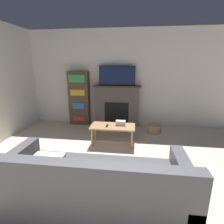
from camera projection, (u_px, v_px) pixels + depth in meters
wall_back at (120, 79)px, 5.01m from camera, size 6.20×0.06×2.70m
fireplace at (117, 106)px, 5.08m from camera, size 1.35×0.28×1.17m
tv at (117, 76)px, 4.84m from camera, size 1.00×0.03×0.54m
couch at (93, 186)px, 2.17m from camera, size 2.30×0.98×0.83m
coffee_table at (113, 128)px, 3.91m from camera, size 0.98×0.50×0.43m
tissue_box at (121, 123)px, 3.93m from camera, size 0.22×0.12×0.10m
remote_control at (107, 126)px, 3.87m from camera, size 0.04×0.15×0.02m
bookshelf at (79, 98)px, 5.15m from camera, size 0.59×0.29×1.56m
storage_basket at (154, 128)px, 4.64m from camera, size 0.37×0.37×0.21m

